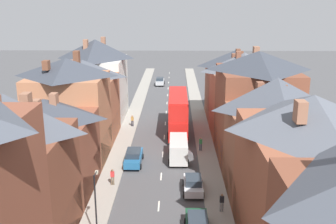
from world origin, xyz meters
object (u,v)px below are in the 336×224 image
Objects in this scene: car_parked_left_a at (160,81)px; pedestrian_far_right at (132,120)px; pedestrian_far_left at (201,143)px; pedestrian_mid_left at (222,202)px; car_near_silver at (193,184)px; pedestrian_mid_right at (112,176)px; car_near_blue at (134,157)px; double_decker_bus_lead at (178,112)px; street_lamp at (96,204)px; delivery_van at (179,149)px.

car_parked_left_a is 29.24m from pedestrian_far_right.
pedestrian_far_left is (6.24, -38.32, 0.21)m from car_parked_left_a.
car_near_silver is at bearing 121.05° from pedestrian_mid_left.
pedestrian_mid_left reaches higher than car_parked_left_a.
car_near_silver is at bearing -68.46° from pedestrian_far_right.
car_near_silver is 7.76m from pedestrian_mid_right.
pedestrian_mid_right reaches higher than car_near_blue.
pedestrian_far_left reaches higher than car_near_silver.
car_near_silver is (6.20, -6.44, -0.04)m from car_near_blue.
pedestrian_mid_left is (8.42, -10.13, 0.19)m from car_near_blue.
double_decker_bus_lead is 7.75m from pedestrian_far_left.
pedestrian_far_right is at bearing 113.16° from pedestrian_mid_left.
car_parked_left_a is 2.61× the size of pedestrian_far_right.
pedestrian_far_left is at bearing 64.87° from street_lamp.
car_near_blue is 13.20m from pedestrian_far_right.
pedestrian_mid_left is 25.29m from pedestrian_far_right.
pedestrian_far_left is at bearing 45.73° from pedestrian_mid_right.
car_near_silver is at bearing -84.25° from car_parked_left_a.
car_parked_left_a is 2.61× the size of pedestrian_far_left.
double_decker_bus_lead is 1.96× the size of street_lamp.
delivery_van is at bearing 14.68° from car_near_blue.
car_near_silver is at bearing -8.07° from pedestrian_mid_right.
car_near_blue is at bearing -152.64° from pedestrian_far_left.
street_lamp is at bearing -131.95° from car_near_silver.
delivery_van reaches higher than car_near_silver.
pedestrian_mid_left and pedestrian_far_left have the same top height.
pedestrian_mid_left is at bearing -86.39° from pedestrian_far_left.
street_lamp is at bearing -89.23° from pedestrian_far_right.
delivery_van is 3.23× the size of pedestrian_far_left.
car_near_silver is 7.85m from delivery_van.
pedestrian_mid_left is at bearing -25.77° from pedestrian_mid_right.
car_near_blue is at bearing 85.50° from street_lamp.
street_lamp reaches higher than delivery_van.
street_lamp is at bearing -87.95° from pedestrian_mid_right.
delivery_van reaches higher than car_parked_left_a.
pedestrian_mid_left is (3.53, -21.10, -1.78)m from double_decker_bus_lead.
delivery_van is at bearing 69.17° from street_lamp.
car_near_blue reaches higher than car_parked_left_a.
car_parked_left_a is 2.61× the size of pedestrian_mid_right.
pedestrian_mid_right is 0.29× the size of street_lamp.
pedestrian_mid_right is (-6.38, -6.64, -0.30)m from delivery_van.
pedestrian_far_right is (-7.72, 19.56, 0.23)m from car_near_silver.
delivery_van is 3.23× the size of pedestrian_far_right.
pedestrian_mid_right is 12.92m from pedestrian_far_left.
pedestrian_far_right is at bearing 96.61° from car_near_blue.
car_parked_left_a is 47.65m from pedestrian_mid_right.
street_lamp reaches higher than car_near_silver.
pedestrian_mid_left and pedestrian_mid_right have the same top height.
pedestrian_far_left is (1.34, 10.34, 0.23)m from car_near_silver.
double_decker_bus_lead reaches higher than pedestrian_far_left.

